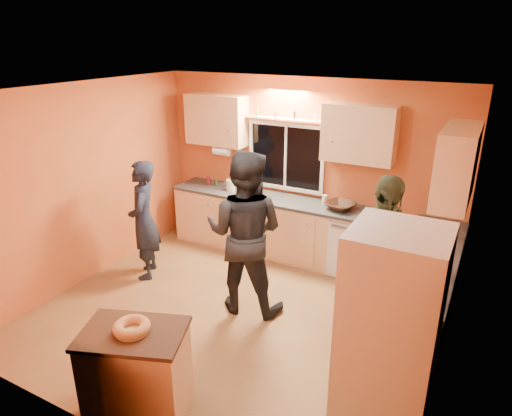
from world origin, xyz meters
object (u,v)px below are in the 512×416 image
Objects in this scene: refrigerator at (389,334)px; island at (137,372)px; person_right at (381,256)px; person_left at (144,220)px; person_center at (245,233)px.

refrigerator is 2.14m from island.
refrigerator is 0.99× the size of person_right.
person_left is at bearing 108.51° from island.
person_right is (-0.39, 1.33, 0.01)m from refrigerator.
island is at bearing 7.41° from person_left.
person_right reaches higher than refrigerator.
island is at bearing 79.30° from person_center.
refrigerator reaches higher than island.
island is 2.54m from person_left.
island is (-1.89, -0.88, -0.48)m from refrigerator.
person_right is (1.50, 2.21, 0.48)m from island.
person_center is at bearing 125.09° from person_right.
person_left is 3.10m from person_right.
island is at bearing -155.19° from refrigerator.
person_left reaches higher than island.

